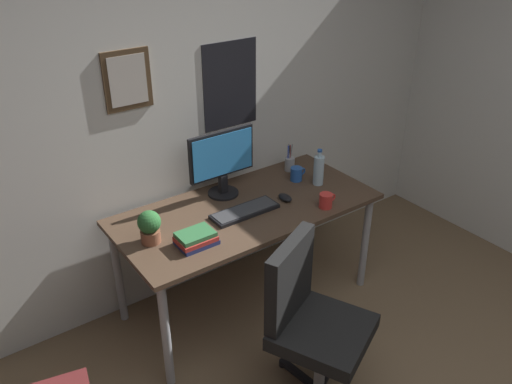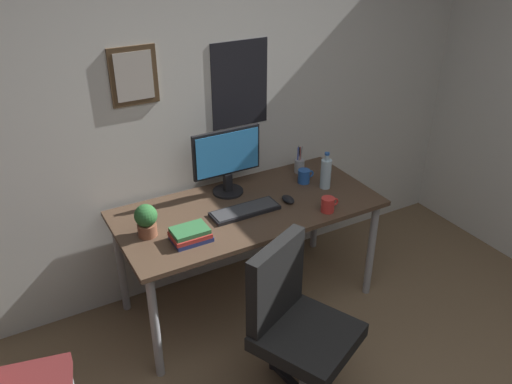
{
  "view_description": "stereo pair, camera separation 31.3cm",
  "coord_description": "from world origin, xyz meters",
  "px_view_note": "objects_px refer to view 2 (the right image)",
  "views": [
    {
      "loc": [
        -1.49,
        -0.65,
        2.39
      ],
      "look_at": [
        0.11,
        1.58,
        0.89
      ],
      "focal_mm": 36.91,
      "sensor_mm": 36.0,
      "label": 1
    },
    {
      "loc": [
        -1.23,
        -0.82,
        2.39
      ],
      "look_at": [
        0.11,
        1.58,
        0.89
      ],
      "focal_mm": 36.91,
      "sensor_mm": 36.0,
      "label": 2
    }
  ],
  "objects_px": {
    "coffee_mug_far": "(304,176)",
    "monitor": "(227,159)",
    "pen_cup": "(299,165)",
    "water_bottle": "(326,173)",
    "book_stack_left": "(190,235)",
    "coffee_mug_near": "(328,205)",
    "office_chair": "(295,321)",
    "keyboard": "(245,210)",
    "computer_mouse": "(288,199)",
    "potted_plant": "(146,219)"
  },
  "relations": [
    {
      "from": "office_chair",
      "to": "monitor",
      "type": "relative_size",
      "value": 2.07
    },
    {
      "from": "coffee_mug_near",
      "to": "office_chair",
      "type": "bearing_deg",
      "value": -137.41
    },
    {
      "from": "water_bottle",
      "to": "coffee_mug_far",
      "type": "bearing_deg",
      "value": 122.57
    },
    {
      "from": "keyboard",
      "to": "coffee_mug_far",
      "type": "distance_m",
      "value": 0.56
    },
    {
      "from": "coffee_mug_far",
      "to": "pen_cup",
      "type": "relative_size",
      "value": 0.59
    },
    {
      "from": "coffee_mug_far",
      "to": "monitor",
      "type": "bearing_deg",
      "value": 166.05
    },
    {
      "from": "water_bottle",
      "to": "book_stack_left",
      "type": "bearing_deg",
      "value": -171.78
    },
    {
      "from": "computer_mouse",
      "to": "keyboard",
      "type": "bearing_deg",
      "value": 176.57
    },
    {
      "from": "potted_plant",
      "to": "keyboard",
      "type": "bearing_deg",
      "value": -4.33
    },
    {
      "from": "office_chair",
      "to": "potted_plant",
      "type": "bearing_deg",
      "value": 121.14
    },
    {
      "from": "book_stack_left",
      "to": "potted_plant",
      "type": "bearing_deg",
      "value": 139.03
    },
    {
      "from": "keyboard",
      "to": "coffee_mug_far",
      "type": "xyz_separation_m",
      "value": [
        0.54,
        0.15,
        0.03
      ]
    },
    {
      "from": "monitor",
      "to": "coffee_mug_far",
      "type": "relative_size",
      "value": 3.88
    },
    {
      "from": "coffee_mug_far",
      "to": "computer_mouse",
      "type": "bearing_deg",
      "value": -143.78
    },
    {
      "from": "office_chair",
      "to": "pen_cup",
      "type": "relative_size",
      "value": 4.75
    },
    {
      "from": "office_chair",
      "to": "pen_cup",
      "type": "xyz_separation_m",
      "value": [
        0.71,
        1.06,
        0.27
      ]
    },
    {
      "from": "water_bottle",
      "to": "potted_plant",
      "type": "bearing_deg",
      "value": 179.12
    },
    {
      "from": "monitor",
      "to": "coffee_mug_far",
      "type": "xyz_separation_m",
      "value": [
        0.51,
        -0.13,
        -0.19
      ]
    },
    {
      "from": "computer_mouse",
      "to": "coffee_mug_near",
      "type": "bearing_deg",
      "value": -55.19
    },
    {
      "from": "keyboard",
      "to": "potted_plant",
      "type": "distance_m",
      "value": 0.61
    },
    {
      "from": "water_bottle",
      "to": "computer_mouse",
      "type": "bearing_deg",
      "value": -171.96
    },
    {
      "from": "coffee_mug_far",
      "to": "potted_plant",
      "type": "height_order",
      "value": "potted_plant"
    },
    {
      "from": "office_chair",
      "to": "potted_plant",
      "type": "relative_size",
      "value": 4.87
    },
    {
      "from": "office_chair",
      "to": "coffee_mug_near",
      "type": "relative_size",
      "value": 7.87
    },
    {
      "from": "keyboard",
      "to": "computer_mouse",
      "type": "xyz_separation_m",
      "value": [
        0.3,
        -0.02,
        0.01
      ]
    },
    {
      "from": "water_bottle",
      "to": "keyboard",
      "type": "bearing_deg",
      "value": -177.51
    },
    {
      "from": "keyboard",
      "to": "computer_mouse",
      "type": "height_order",
      "value": "computer_mouse"
    },
    {
      "from": "office_chair",
      "to": "pen_cup",
      "type": "height_order",
      "value": "office_chair"
    },
    {
      "from": "water_bottle",
      "to": "coffee_mug_far",
      "type": "distance_m",
      "value": 0.16
    },
    {
      "from": "monitor",
      "to": "coffee_mug_near",
      "type": "bearing_deg",
      "value": -50.44
    },
    {
      "from": "coffee_mug_near",
      "to": "potted_plant",
      "type": "distance_m",
      "value": 1.09
    },
    {
      "from": "water_bottle",
      "to": "pen_cup",
      "type": "height_order",
      "value": "water_bottle"
    },
    {
      "from": "book_stack_left",
      "to": "pen_cup",
      "type": "bearing_deg",
      "value": 22.85
    },
    {
      "from": "office_chair",
      "to": "computer_mouse",
      "type": "distance_m",
      "value": 0.88
    },
    {
      "from": "keyboard",
      "to": "pen_cup",
      "type": "relative_size",
      "value": 2.15
    },
    {
      "from": "office_chair",
      "to": "coffee_mug_near",
      "type": "bearing_deg",
      "value": 42.59
    },
    {
      "from": "monitor",
      "to": "potted_plant",
      "type": "relative_size",
      "value": 2.36
    },
    {
      "from": "monitor",
      "to": "book_stack_left",
      "type": "distance_m",
      "value": 0.63
    },
    {
      "from": "monitor",
      "to": "coffee_mug_near",
      "type": "relative_size",
      "value": 3.81
    },
    {
      "from": "coffee_mug_near",
      "to": "potted_plant",
      "type": "relative_size",
      "value": 0.62
    },
    {
      "from": "keyboard",
      "to": "water_bottle",
      "type": "xyz_separation_m",
      "value": [
        0.62,
        0.03,
        0.09
      ]
    },
    {
      "from": "office_chair",
      "to": "pen_cup",
      "type": "bearing_deg",
      "value": 56.11
    },
    {
      "from": "office_chair",
      "to": "coffee_mug_near",
      "type": "xyz_separation_m",
      "value": [
        0.57,
        0.52,
        0.26
      ]
    },
    {
      "from": "potted_plant",
      "to": "coffee_mug_far",
      "type": "bearing_deg",
      "value": 5.48
    },
    {
      "from": "computer_mouse",
      "to": "coffee_mug_far",
      "type": "xyz_separation_m",
      "value": [
        0.24,
        0.17,
        0.03
      ]
    },
    {
      "from": "pen_cup",
      "to": "keyboard",
      "type": "bearing_deg",
      "value": -153.07
    },
    {
      "from": "water_bottle",
      "to": "potted_plant",
      "type": "height_order",
      "value": "water_bottle"
    },
    {
      "from": "computer_mouse",
      "to": "pen_cup",
      "type": "xyz_separation_m",
      "value": [
        0.29,
        0.32,
        0.04
      ]
    },
    {
      "from": "water_bottle",
      "to": "book_stack_left",
      "type": "height_order",
      "value": "water_bottle"
    },
    {
      "from": "computer_mouse",
      "to": "book_stack_left",
      "type": "relative_size",
      "value": 0.5
    }
  ]
}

